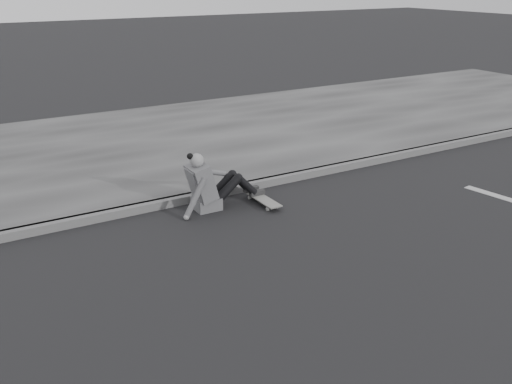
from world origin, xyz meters
TOP-DOWN VIEW (x-y plane):
  - ground at (0.00, 0.00)m, footprint 80.00×80.00m
  - curb at (0.00, 2.58)m, footprint 24.00×0.16m
  - sidewalk at (0.00, 5.60)m, footprint 24.00×6.00m
  - skateboard at (-0.59, 1.95)m, footprint 0.20×0.78m
  - seated_woman at (-1.33, 2.19)m, footprint 1.38×0.46m

SIDE VIEW (x-z plane):
  - ground at x=0.00m, z-range 0.00..0.00m
  - curb at x=0.00m, z-range 0.00..0.12m
  - sidewalk at x=0.00m, z-range 0.00..0.12m
  - skateboard at x=-0.59m, z-range 0.03..0.12m
  - seated_woman at x=-1.33m, z-range -0.08..0.80m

